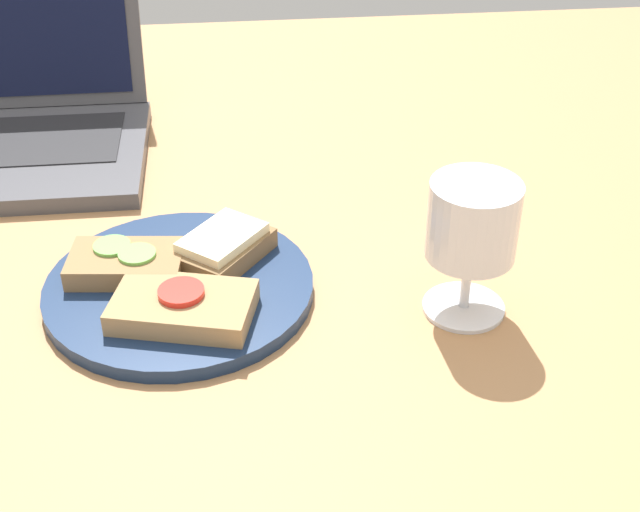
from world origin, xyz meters
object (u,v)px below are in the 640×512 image
object	(u,v)px
sandwich_with_cucumber	(126,263)
sandwich_with_tomato	(183,306)
sandwich_with_cheese	(223,249)
wine_glass	(472,228)
laptop	(6,119)
plate	(179,288)

from	to	relation	value
sandwich_with_cucumber	sandwich_with_tomato	distance (cm)	8.95
sandwich_with_cheese	wine_glass	distance (cm)	23.50
laptop	sandwich_with_cheese	bearing A→B (deg)	-48.91
sandwich_with_cucumber	laptop	size ratio (longest dim) A/B	0.34
sandwich_with_cheese	sandwich_with_tomato	distance (cm)	8.93
sandwich_with_cheese	wine_glass	world-z (taller)	wine_glass
laptop	sandwich_with_cucumber	bearing A→B (deg)	-61.62
plate	sandwich_with_cucumber	world-z (taller)	sandwich_with_cucumber
sandwich_with_cucumber	laptop	bearing A→B (deg)	118.38
plate	wine_glass	xyz separation A→B (cm)	(25.43, -4.95, 7.96)
sandwich_with_tomato	wine_glass	xyz separation A→B (cm)	(24.85, 0.16, 6.22)
sandwich_with_cheese	sandwich_with_cucumber	distance (cm)	8.95
sandwich_with_cucumber	laptop	world-z (taller)	laptop
plate	sandwich_with_cucumber	distance (cm)	5.47
sandwich_with_cheese	laptop	size ratio (longest dim) A/B	0.34
sandwich_with_cucumber	plate	bearing A→B (deg)	-23.75
sandwich_with_cucumber	sandwich_with_tomato	size ratio (longest dim) A/B	0.82
laptop	wine_glass	bearing A→B (deg)	-38.34
plate	sandwich_with_tomato	bearing A→B (deg)	-83.56
plate	sandwich_with_cucumber	size ratio (longest dim) A/B	2.24
sandwich_with_tomato	laptop	distance (cm)	42.29
sandwich_with_cucumber	sandwich_with_tomato	bearing A→B (deg)	-53.54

